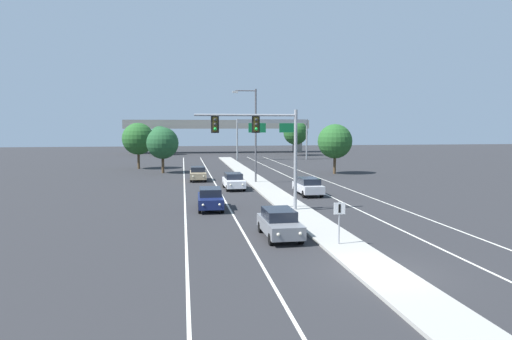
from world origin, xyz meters
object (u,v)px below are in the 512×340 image
at_px(tree_far_left_c, 138,139).
at_px(street_lamp_median, 254,130).
at_px(overhead_signal_mast, 264,138).
at_px(car_receding_silver, 308,186).
at_px(tree_far_left_b, 160,136).
at_px(highway_sign_gantry, 272,126).
at_px(tree_far_right_b, 296,133).
at_px(median_sign_post, 339,216).
at_px(car_oncoming_tan, 198,173).
at_px(car_oncoming_navy, 210,198).
at_px(tree_far_left_a, 163,143).
at_px(car_oncoming_white, 234,181).
at_px(car_oncoming_grey, 280,223).
at_px(tree_far_right_a, 335,141).

bearing_deg(tree_far_left_c, street_lamp_median, -54.84).
bearing_deg(overhead_signal_mast, car_receding_silver, 54.98).
distance_m(street_lamp_median, tree_far_left_b, 54.80).
bearing_deg(highway_sign_gantry, tree_far_right_b, 58.85).
height_order(overhead_signal_mast, median_sign_post, overhead_signal_mast).
xyz_separation_m(car_oncoming_tan, highway_sign_gantry, (14.64, 31.11, 5.34)).
xyz_separation_m(median_sign_post, car_oncoming_navy, (-5.87, 11.95, -0.77)).
xyz_separation_m(street_lamp_median, tree_far_left_b, (-12.42, 53.34, -1.71)).
bearing_deg(car_oncoming_tan, tree_far_left_a, 114.48).
bearing_deg(tree_far_left_c, highway_sign_gantry, 33.13).
height_order(car_oncoming_navy, car_oncoming_tan, same).
bearing_deg(tree_far_right_b, tree_far_left_b, 166.94).
bearing_deg(car_oncoming_white, car_oncoming_grey, -89.03).
relative_size(street_lamp_median, tree_far_left_c, 1.49).
xyz_separation_m(car_receding_silver, tree_far_right_b, (12.57, 56.22, 4.04)).
height_order(street_lamp_median, car_oncoming_grey, street_lamp_median).
height_order(tree_far_right_a, tree_far_left_c, tree_far_left_c).
bearing_deg(tree_far_left_b, car_oncoming_tan, -82.55).
height_order(car_oncoming_grey, tree_far_left_b, tree_far_left_b).
bearing_deg(car_oncoming_white, overhead_signal_mast, -86.26).
relative_size(street_lamp_median, car_oncoming_navy, 2.22).
bearing_deg(street_lamp_median, highway_sign_gantry, 75.82).
distance_m(highway_sign_gantry, tree_far_left_b, 28.35).
bearing_deg(tree_far_left_b, car_oncoming_grey, -82.65).
bearing_deg(car_oncoming_navy, street_lamp_median, 69.97).
relative_size(car_oncoming_grey, car_oncoming_tan, 1.00).
height_order(car_oncoming_white, highway_sign_gantry, highway_sign_gantry).
xyz_separation_m(street_lamp_median, tree_far_right_a, (11.98, 8.51, -1.57)).
height_order(car_oncoming_navy, tree_far_right_a, tree_far_right_a).
relative_size(car_oncoming_grey, car_oncoming_navy, 1.00).
height_order(car_oncoming_grey, highway_sign_gantry, highway_sign_gantry).
distance_m(highway_sign_gantry, tree_far_left_c, 27.15).
distance_m(car_oncoming_tan, tree_far_right_a, 18.88).
distance_m(tree_far_left_b, tree_far_right_a, 51.04).
distance_m(median_sign_post, car_oncoming_white, 23.00).
xyz_separation_m(car_oncoming_tan, tree_far_left_a, (-4.30, 9.43, 3.15)).
height_order(car_oncoming_grey, car_oncoming_navy, same).
bearing_deg(car_receding_silver, tree_far_right_b, 77.39).
height_order(street_lamp_median, tree_far_right_b, street_lamp_median).
bearing_deg(highway_sign_gantry, car_oncoming_grey, -100.55).
height_order(car_oncoming_grey, tree_far_right_a, tree_far_right_a).
distance_m(overhead_signal_mast, tree_far_left_a, 31.21).
height_order(tree_far_left_b, tree_far_left_c, tree_far_left_c).
distance_m(car_oncoming_navy, tree_far_right_b, 65.88).
distance_m(car_oncoming_navy, car_oncoming_tan, 18.82).
distance_m(overhead_signal_mast, tree_far_left_b, 71.27).
height_order(car_oncoming_tan, tree_far_right_b, tree_far_right_b).
bearing_deg(car_oncoming_tan, highway_sign_gantry, 64.80).
height_order(tree_far_left_c, tree_far_left_a, tree_far_left_c).
bearing_deg(tree_far_left_a, car_oncoming_navy, -80.75).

